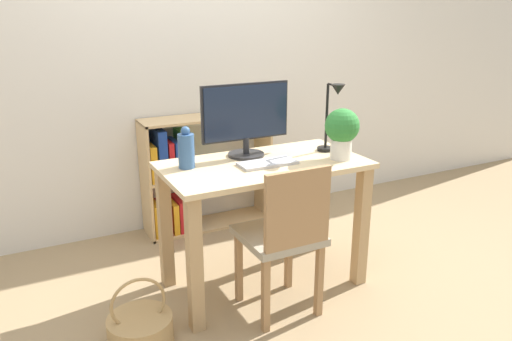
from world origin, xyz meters
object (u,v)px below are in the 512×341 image
at_px(vase, 186,150).
at_px(potted_plant, 342,130).
at_px(bookshelf, 185,179).
at_px(basket, 140,328).
at_px(chair, 284,234).
at_px(keyboard, 267,163).
at_px(monitor, 246,116).
at_px(desk_lamp, 332,111).

relative_size(vase, potted_plant, 0.79).
xyz_separation_m(bookshelf, basket, (-0.66, -1.18, -0.32)).
bearing_deg(chair, keyboard, 80.54).
bearing_deg(vase, monitor, 9.29).
height_order(desk_lamp, potted_plant, desk_lamp).
bearing_deg(monitor, keyboard, -82.17).
relative_size(monitor, potted_plant, 1.85).
bearing_deg(basket, chair, -7.20).
bearing_deg(bookshelf, potted_plant, -61.90).
xyz_separation_m(vase, potted_plant, (0.85, -0.24, 0.07)).
bearing_deg(potted_plant, desk_lamp, 80.41).
xyz_separation_m(keyboard, desk_lamp, (0.45, 0.04, 0.25)).
bearing_deg(monitor, basket, -152.93).
distance_m(vase, desk_lamp, 0.89).
xyz_separation_m(monitor, bookshelf, (-0.12, 0.79, -0.60)).
bearing_deg(desk_lamp, basket, -169.77).
distance_m(monitor, basket, 1.27).
distance_m(keyboard, bookshelf, 1.07).
height_order(vase, potted_plant, potted_plant).
relative_size(keyboard, bookshelf, 0.34).
bearing_deg(vase, bookshelf, 72.52).
bearing_deg(keyboard, vase, 160.53).
relative_size(desk_lamp, chair, 0.48).
relative_size(potted_plant, basket, 0.81).
bearing_deg(desk_lamp, keyboard, -174.96).
relative_size(potted_plant, bookshelf, 0.31).
height_order(desk_lamp, chair, desk_lamp).
height_order(monitor, desk_lamp, monitor).
xyz_separation_m(monitor, keyboard, (0.03, -0.21, -0.23)).
relative_size(monitor, bookshelf, 0.57).
bearing_deg(basket, monitor, 27.07).
distance_m(desk_lamp, potted_plant, 0.16).
bearing_deg(bookshelf, monitor, -81.30).
relative_size(monitor, chair, 0.63).
height_order(monitor, basket, monitor).
distance_m(vase, bookshelf, 1.00).
xyz_separation_m(monitor, chair, (-0.02, -0.49, -0.53)).
distance_m(vase, chair, 0.69).
bearing_deg(basket, potted_plant, 4.46).
distance_m(potted_plant, chair, 0.69).
relative_size(monitor, keyboard, 1.66).
height_order(chair, basket, chair).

